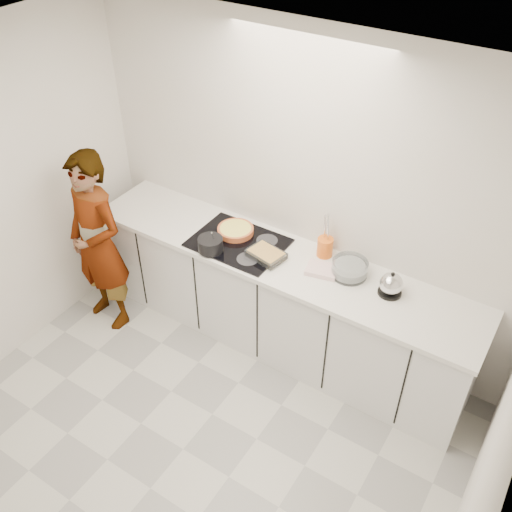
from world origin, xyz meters
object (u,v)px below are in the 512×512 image
Objects in this scene: tart_dish at (236,230)px; mixing_bowl at (350,269)px; baking_dish at (266,254)px; cook at (97,244)px; saucepan at (211,244)px; kettle at (391,285)px; utensil_crock at (325,247)px; hob at (238,243)px.

tart_dish is 0.88× the size of mixing_bowl.
tart_dish is at bearing 160.18° from baking_dish.
cook is at bearing -161.68° from mixing_bowl.
saucepan is at bearing -158.93° from baking_dish.
kettle is 0.12× the size of cook.
saucepan is 0.88m from utensil_crock.
utensil_crock is at bearing 166.31° from kettle.
saucepan reaches higher than tart_dish.
hob is 2.09× the size of mixing_bowl.
hob is 2.37× the size of tart_dish.
saucepan is at bearing -167.90° from kettle.
utensil_crock reaches higher than baking_dish.
tart_dish is 0.40m from baking_dish.
mixing_bowl is 2.05m from cook.
utensil_crock is (0.73, 0.14, 0.04)m from tart_dish.
saucepan reaches higher than utensil_crock.
cook is (-1.94, -0.64, -0.15)m from mixing_bowl.
saucepan is (-0.03, -0.29, 0.03)m from tart_dish.
mixing_bowl is at bearing -23.54° from utensil_crock.
kettle is (1.32, -0.00, 0.04)m from tart_dish.
utensil_crock is at bearing 29.72° from saucepan.
kettle is (0.95, 0.13, 0.04)m from baking_dish.
kettle reaches higher than mixing_bowl.
tart_dish is 0.74m from utensil_crock.
kettle is at bearing -13.69° from utensil_crock.
utensil_crock is at bearing 20.02° from hob.
cook is (-1.04, -0.52, -0.10)m from hob.
saucepan reaches higher than mixing_bowl.
saucepan is 1.39m from kettle.
baking_dish is 0.45m from utensil_crock.
baking_dish is 0.89× the size of mixing_bowl.
mixing_bowl is 1.70× the size of kettle.
kettle reaches higher than hob.
mixing_bowl is (1.02, 0.32, -0.01)m from saucepan.
mixing_bowl is at bearing 14.84° from baking_dish.
mixing_bowl is at bearing 7.51° from hob.
baking_dish is at bearing -8.86° from hob.
kettle is at bearing -5.19° from mixing_bowl.
kettle is at bearing 8.03° from baking_dish.
cook is at bearing -153.24° from hob.
tart_dish is 1.50× the size of kettle.
cook is (-0.92, -0.32, -0.16)m from saucepan.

